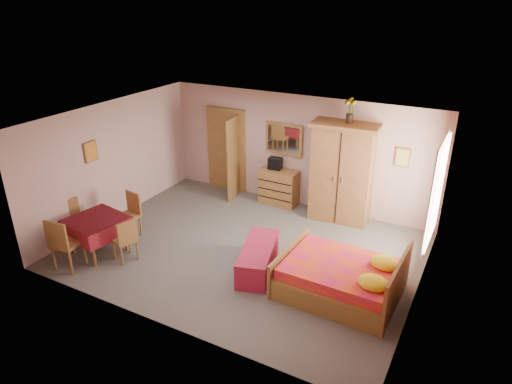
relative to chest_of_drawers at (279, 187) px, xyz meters
The scene contains 23 objects.
floor 2.32m from the chest_of_drawers, 81.50° to the right, with size 6.50×6.50×0.00m, color #625D56.
ceiling 3.16m from the chest_of_drawers, 81.50° to the right, with size 6.50×6.50×0.00m, color brown.
wall_back 0.97m from the chest_of_drawers, 35.29° to the left, with size 6.50×0.10×2.60m, color tan.
wall_front 4.85m from the chest_of_drawers, 85.94° to the right, with size 6.50×0.10×2.60m, color tan.
wall_left 3.79m from the chest_of_drawers, 142.18° to the right, with size 0.10×5.00×2.60m, color tan.
wall_right 4.33m from the chest_of_drawers, 32.21° to the right, with size 0.10×5.00×2.60m, color tan.
doorway 1.69m from the chest_of_drawers, behind, with size 1.06×0.12×2.15m, color #9E6B35.
window 3.84m from the chest_of_drawers, 16.65° to the right, with size 0.08×1.40×1.95m, color white.
picture_left 4.26m from the chest_of_drawers, 135.21° to the right, with size 0.04×0.32×0.42m, color orange.
picture_back 2.92m from the chest_of_drawers, ahead, with size 0.30×0.04×0.40m, color #D8BF59.
chest_of_drawers is the anchor object (origin of this frame).
wall_mirror 1.15m from the chest_of_drawers, 90.00° to the left, with size 0.95×0.05×0.75m, color white.
stereo 0.58m from the chest_of_drawers, 162.98° to the left, with size 0.30×0.22×0.28m, color black.
floor_lamp 0.92m from the chest_of_drawers, ahead, with size 0.22×0.22×1.71m, color black.
wardrobe 1.67m from the chest_of_drawers, ahead, with size 1.40×0.72×2.19m, color #935C32.
sunflower_vase 2.58m from the chest_of_drawers, ahead, with size 0.21×0.21×0.53m, color gold.
bed 3.64m from the chest_of_drawers, 48.19° to the right, with size 1.96×1.54×0.91m, color #CD1450.
bench 2.89m from the chest_of_drawers, 71.79° to the right, with size 0.54×1.45×0.48m, color maroon.
dining_table 4.22m from the chest_of_drawers, 119.91° to the right, with size 0.99×0.99×0.72m, color maroon.
chair_south 4.83m from the chest_of_drawers, 116.93° to the right, with size 0.46×0.46×1.02m, color brown.
chair_north 3.55m from the chest_of_drawers, 125.19° to the right, with size 0.42×0.42×0.93m, color olive.
chair_west 4.56m from the chest_of_drawers, 127.11° to the right, with size 0.42×0.42×0.92m, color #925F31.
chair_east 3.90m from the chest_of_drawers, 112.22° to the right, with size 0.39×0.39×0.85m, color olive.
Camera 1 is at (3.88, -6.73, 4.68)m, focal length 32.00 mm.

